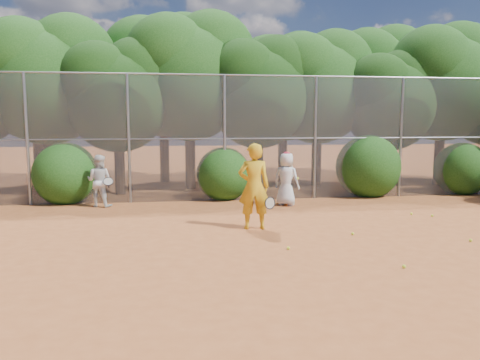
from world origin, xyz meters
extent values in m
plane|color=#9A4D22|center=(0.00, 0.00, 0.00)|extent=(80.00, 80.00, 0.00)
cylinder|color=gray|center=(-7.00, 6.00, 2.00)|extent=(0.09, 0.09, 4.00)
cylinder|color=gray|center=(-4.00, 6.00, 2.00)|extent=(0.09, 0.09, 4.00)
cylinder|color=gray|center=(-1.00, 6.00, 2.00)|extent=(0.09, 0.09, 4.00)
cylinder|color=gray|center=(2.00, 6.00, 2.00)|extent=(0.09, 0.09, 4.00)
cylinder|color=gray|center=(5.00, 6.00, 2.00)|extent=(0.09, 0.09, 4.00)
cylinder|color=gray|center=(0.00, 6.00, 4.00)|extent=(20.00, 0.05, 0.05)
cylinder|color=gray|center=(0.00, 6.00, 2.00)|extent=(20.00, 0.04, 0.04)
cube|color=slate|center=(0.00, 6.00, 2.00)|extent=(20.00, 0.02, 4.00)
cylinder|color=black|center=(-7.00, 8.50, 1.26)|extent=(0.38, 0.38, 2.52)
sphere|color=#163F0F|center=(-7.00, 8.50, 3.73)|extent=(4.03, 4.03, 4.03)
sphere|color=#163F0F|center=(-6.19, 8.90, 4.74)|extent=(3.23, 3.23, 3.23)
sphere|color=#163F0F|center=(-7.71, 8.20, 4.54)|extent=(3.02, 3.02, 3.02)
cylinder|color=black|center=(-4.50, 7.80, 1.08)|extent=(0.36, 0.36, 2.17)
sphere|color=black|center=(-4.50, 7.80, 3.21)|extent=(3.47, 3.47, 3.47)
sphere|color=black|center=(-3.81, 8.15, 4.08)|extent=(2.78, 2.78, 2.78)
sphere|color=black|center=(-5.11, 7.54, 3.91)|extent=(2.60, 2.60, 2.60)
cylinder|color=black|center=(-2.00, 8.80, 1.33)|extent=(0.39, 0.39, 2.66)
sphere|color=#163F0F|center=(-2.00, 8.80, 3.94)|extent=(4.26, 4.26, 4.26)
sphere|color=#163F0F|center=(-1.15, 9.23, 5.00)|extent=(3.40, 3.40, 3.40)
sphere|color=#163F0F|center=(-2.74, 8.48, 4.79)|extent=(3.19, 3.19, 3.19)
cylinder|color=black|center=(0.50, 8.20, 1.14)|extent=(0.37, 0.37, 2.27)
sphere|color=black|center=(0.50, 8.20, 3.37)|extent=(3.64, 3.64, 3.64)
sphere|color=black|center=(1.23, 8.56, 4.28)|extent=(2.91, 2.91, 2.91)
sphere|color=black|center=(-0.14, 7.93, 4.10)|extent=(2.73, 2.73, 2.73)
cylinder|color=black|center=(3.00, 9.00, 1.22)|extent=(0.38, 0.38, 2.45)
sphere|color=#163F0F|center=(3.00, 9.00, 3.63)|extent=(3.92, 3.92, 3.92)
sphere|color=#163F0F|center=(3.78, 9.39, 4.61)|extent=(3.14, 3.14, 3.14)
sphere|color=#163F0F|center=(2.31, 8.71, 4.41)|extent=(2.94, 2.94, 2.94)
cylinder|color=black|center=(5.50, 8.00, 1.05)|extent=(0.36, 0.36, 2.10)
sphere|color=black|center=(5.50, 8.00, 3.11)|extent=(3.36, 3.36, 3.36)
sphere|color=black|center=(6.17, 8.34, 3.95)|extent=(2.69, 2.69, 2.69)
sphere|color=black|center=(4.91, 7.75, 3.78)|extent=(2.52, 2.52, 2.52)
cylinder|color=black|center=(8.00, 8.60, 1.29)|extent=(0.39, 0.39, 2.59)
sphere|color=#163F0F|center=(8.00, 8.60, 3.83)|extent=(4.14, 4.14, 4.14)
sphere|color=#163F0F|center=(8.83, 9.01, 4.87)|extent=(3.32, 3.32, 3.32)
sphere|color=#163F0F|center=(7.27, 8.29, 4.66)|extent=(3.11, 3.11, 3.11)
cylinder|color=black|center=(-8.00, 10.80, 1.31)|extent=(0.39, 0.39, 2.62)
sphere|color=#163F0F|center=(-8.00, 10.80, 3.88)|extent=(4.20, 4.20, 4.20)
sphere|color=#163F0F|center=(-7.16, 11.22, 4.94)|extent=(3.36, 3.36, 3.36)
sphere|color=#163F0F|center=(-8.73, 10.49, 4.72)|extent=(3.15, 3.15, 3.15)
cylinder|color=black|center=(-3.00, 11.00, 1.40)|extent=(0.40, 0.40, 2.80)
sphere|color=#163F0F|center=(-3.00, 11.00, 4.14)|extent=(4.48, 4.48, 4.48)
sphere|color=#163F0F|center=(-2.10, 11.45, 5.26)|extent=(3.58, 3.58, 3.58)
sphere|color=#163F0F|center=(-3.78, 10.66, 5.04)|extent=(3.36, 3.36, 3.36)
cylinder|color=black|center=(2.00, 10.60, 1.26)|extent=(0.38, 0.38, 2.52)
sphere|color=#163F0F|center=(2.00, 10.60, 3.73)|extent=(4.03, 4.03, 4.03)
sphere|color=#163F0F|center=(2.81, 11.00, 4.74)|extent=(3.23, 3.23, 3.23)
sphere|color=#163F0F|center=(1.29, 10.30, 4.54)|extent=(3.02, 3.02, 3.02)
cylinder|color=black|center=(6.50, 11.20, 1.36)|extent=(0.40, 0.40, 2.73)
sphere|color=#163F0F|center=(6.50, 11.20, 4.04)|extent=(4.37, 4.37, 4.37)
sphere|color=#163F0F|center=(7.37, 11.64, 5.13)|extent=(3.49, 3.49, 3.49)
sphere|color=#163F0F|center=(5.74, 10.87, 4.91)|extent=(3.28, 3.28, 3.28)
sphere|color=#163F0F|center=(-6.00, 6.30, 1.00)|extent=(2.00, 2.00, 2.00)
sphere|color=#163F0F|center=(-1.00, 6.30, 0.90)|extent=(1.80, 1.80, 1.80)
sphere|color=#163F0F|center=(4.00, 6.30, 1.10)|extent=(2.20, 2.20, 2.20)
sphere|color=#163F0F|center=(7.50, 6.30, 0.95)|extent=(1.90, 1.90, 1.90)
imported|color=gold|center=(-0.76, 1.87, 1.02)|extent=(0.78, 0.54, 2.04)
torus|color=black|center=(-0.41, 1.67, 0.65)|extent=(0.29, 0.16, 0.30)
cylinder|color=black|center=(-0.50, 1.87, 0.64)|extent=(0.15, 0.27, 0.04)
imported|color=silver|center=(0.75, 4.81, 0.81)|extent=(0.94, 0.88, 1.62)
ellipsoid|color=red|center=(0.75, 4.81, 1.58)|extent=(0.22, 0.22, 0.13)
sphere|color=#CDEC2A|center=(1.05, 4.61, 0.85)|extent=(0.07, 0.07, 0.07)
imported|color=silver|center=(-4.84, 5.40, 0.78)|extent=(0.90, 0.79, 1.56)
torus|color=black|center=(-4.54, 5.10, 0.80)|extent=(0.32, 0.23, 0.25)
cylinder|color=black|center=(-4.55, 5.27, 0.66)|extent=(0.05, 0.24, 0.20)
sphere|color=#CDEC2A|center=(1.35, 0.93, 0.03)|extent=(0.07, 0.07, 0.07)
sphere|color=#CDEC2A|center=(4.23, 2.56, 0.03)|extent=(0.07, 0.07, 0.07)
sphere|color=#CDEC2A|center=(1.33, -1.50, 0.03)|extent=(0.07, 0.07, 0.07)
sphere|color=#CDEC2A|center=(3.61, 0.00, 0.03)|extent=(0.07, 0.07, 0.07)
sphere|color=#CDEC2A|center=(-0.39, -0.05, 0.03)|extent=(0.07, 0.07, 0.07)
sphere|color=#CDEC2A|center=(3.81, 2.88, 0.03)|extent=(0.07, 0.07, 0.07)
camera|label=1|loc=(-2.63, -8.92, 2.56)|focal=35.00mm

